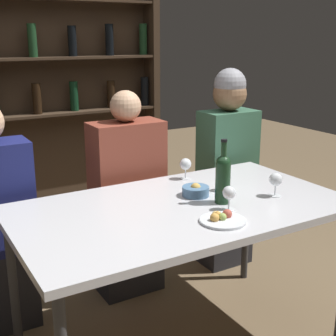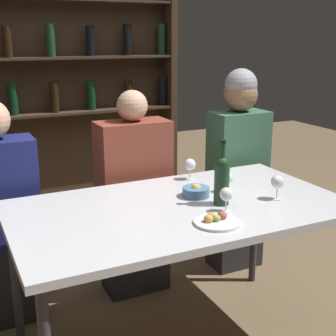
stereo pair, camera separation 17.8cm
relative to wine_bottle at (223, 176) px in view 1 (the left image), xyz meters
name	(u,v)px [view 1 (the left image)]	position (x,y,z in m)	size (l,w,h in m)	color
dining_table	(182,216)	(-0.18, 0.07, -0.19)	(1.59, 0.90, 0.77)	silver
wine_rack_wall	(54,95)	(-0.18, 2.02, 0.18)	(1.81, 0.21, 2.07)	#38281C
wine_bottle	(223,176)	(0.00, 0.00, 0.00)	(0.07, 0.07, 0.31)	#19381E
wine_glass_0	(225,177)	(0.12, 0.14, -0.06)	(0.06, 0.06, 0.11)	silver
wine_glass_1	(186,165)	(0.06, 0.42, -0.05)	(0.07, 0.07, 0.12)	silver
wine_glass_2	(229,194)	(-0.03, -0.09, -0.05)	(0.06, 0.06, 0.12)	silver
wine_glass_3	(276,180)	(0.29, -0.06, -0.05)	(0.07, 0.07, 0.12)	silver
food_plate_0	(222,219)	(-0.14, -0.19, -0.12)	(0.20, 0.20, 0.05)	silver
snack_bowl	(196,191)	(-0.05, 0.15, -0.11)	(0.14, 0.14, 0.07)	#4C7299
seated_person_center	(128,202)	(-0.17, 0.71, -0.32)	(0.43, 0.22, 1.26)	#26262B
seated_person_right	(227,170)	(0.58, 0.71, -0.23)	(0.37, 0.22, 1.35)	#26262B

